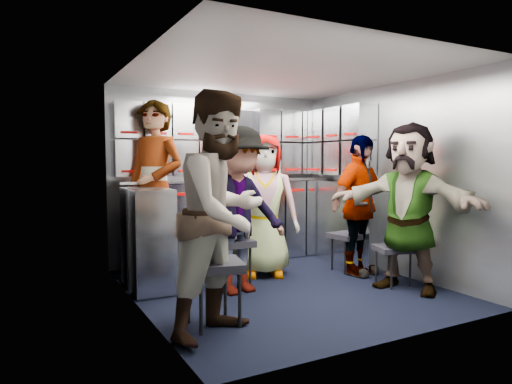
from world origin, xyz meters
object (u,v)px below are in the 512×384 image
jump_seat_center (256,237)px  attendant_standing (155,190)px  attendant_arc_b (238,210)px  jump_seat_near_right (393,251)px  jump_seat_mid_right (348,237)px  attendant_arc_d (359,205)px  attendant_arc_a (223,214)px  attendant_arc_e (408,207)px  jump_seat_near_left (214,268)px  jump_seat_mid_left (231,245)px  attendant_arc_c (264,205)px

jump_seat_center → attendant_standing: (-1.09, 0.23, 0.55)m
attendant_arc_b → jump_seat_near_right: bearing=-26.9°
jump_seat_mid_right → attendant_arc_d: size_ratio=0.28×
attendant_standing → attendant_arc_a: bearing=-33.7°
attendant_arc_e → attendant_arc_a: bearing=-106.5°
jump_seat_mid_right → jump_seat_near_left: bearing=-156.4°
jump_seat_mid_left → attendant_arc_e: (1.48, -0.88, 0.39)m
attendant_standing → attendant_arc_a: (0.01, -1.75, -0.07)m
attendant_arc_a → attendant_arc_e: 2.04m
jump_seat_near_right → attendant_standing: bearing=145.8°
jump_seat_center → attendant_arc_e: (0.95, -1.34, 0.42)m
attendant_standing → attendant_arc_e: bearing=18.6°
jump_seat_near_right → attendant_arc_b: 1.62m
attendant_arc_c → jump_seat_mid_right: bearing=7.0°
attendant_arc_a → attendant_arc_c: (1.08, 1.34, -0.11)m
jump_seat_mid_left → attendant_arc_e: size_ratio=0.30×
attendant_arc_d → jump_seat_mid_left: bearing=157.6°
jump_seat_center → attendant_standing: bearing=168.2°
jump_seat_center → jump_seat_near_right: (0.95, -1.16, -0.04)m
attendant_standing → attendant_arc_d: size_ratio=1.23×
jump_seat_near_left → jump_seat_mid_left: bearing=58.1°
jump_seat_mid_right → attendant_arc_a: attendant_arc_a is taller
jump_seat_center → attendant_arc_b: (-0.53, -0.64, 0.40)m
jump_seat_near_left → attendant_standing: 1.65m
jump_seat_mid_right → jump_seat_near_right: jump_seat_mid_right is taller
jump_seat_near_left → attendant_arc_b: (0.55, 0.70, 0.35)m
attendant_standing → jump_seat_near_right: bearing=21.9°
jump_seat_near_left → attendant_arc_b: size_ratio=0.32×
jump_seat_near_right → attendant_arc_a: bearing=-169.7°
attendant_arc_a → attendant_arc_c: size_ratio=1.14×
attendant_arc_c → attendant_arc_e: attendant_arc_e is taller
attendant_standing → jump_seat_mid_left: bearing=5.1°
jump_seat_center → attendant_arc_b: size_ratio=0.30×
attendant_arc_b → jump_seat_near_left: bearing=-135.6°
attendant_arc_c → attendant_arc_d: bearing=-2.5°
jump_seat_mid_right → attendant_arc_b: attendant_arc_b is taller
attendant_arc_d → attendant_standing: bearing=141.4°
jump_seat_mid_left → jump_seat_near_right: size_ratio=1.15×
jump_seat_center → attendant_arc_d: bearing=-34.4°
attendant_arc_e → jump_seat_near_right: bearing=158.2°
attendant_arc_e → attendant_standing: bearing=-149.3°
jump_seat_mid_right → attendant_arc_c: size_ratio=0.28×
jump_seat_near_left → attendant_arc_d: size_ratio=0.33×
attendant_arc_a → attendant_arc_d: bearing=-3.4°
jump_seat_center → attendant_arc_a: attendant_arc_a is taller
jump_seat_mid_left → jump_seat_center: jump_seat_mid_left is taller
attendant_arc_d → attendant_arc_c: bearing=138.4°
jump_seat_near_right → attendant_arc_b: size_ratio=0.27×
jump_seat_near_left → jump_seat_mid_left: jump_seat_near_left is taller
jump_seat_near_left → attendant_arc_a: size_ratio=0.29×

